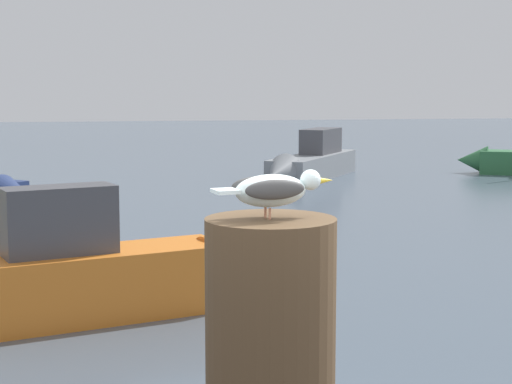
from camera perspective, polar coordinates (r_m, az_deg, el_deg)
seagull at (r=2.61m, az=1.11°, el=0.20°), size 0.39×0.18×0.14m
boat_orange at (r=10.14m, az=-10.11°, el=-5.35°), size 4.14×2.05×1.55m
boat_grey at (r=24.46m, az=3.50°, el=1.92°), size 3.88×5.11×1.51m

